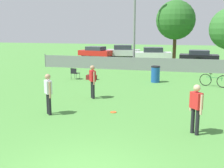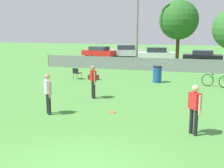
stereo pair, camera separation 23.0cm
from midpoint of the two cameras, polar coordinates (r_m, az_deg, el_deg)
fence_backline at (r=23.81m, az=10.72°, el=3.86°), size 21.57×0.07×1.21m
light_pole at (r=25.25m, az=5.47°, el=15.96°), size 0.90×0.36×9.71m
tree_near_pole at (r=27.08m, az=13.65°, el=12.50°), size 3.59×3.59×6.10m
player_defender_red at (r=14.12m, az=-3.38°, el=0.99°), size 0.42×0.47×1.68m
player_thrower_red at (r=9.60m, az=17.07°, el=-4.28°), size 0.43×0.46×1.68m
player_receiver_white at (r=11.69m, az=-12.32°, el=-1.36°), size 0.44×0.45×1.68m
frisbee_disc at (r=11.87m, az=0.76°, el=-5.73°), size 0.27×0.27×0.03m
folding_chair_sideline at (r=19.83m, az=-6.84°, el=2.33°), size 0.56×0.56×0.79m
bicycle_sideline at (r=18.12m, az=20.76°, el=0.60°), size 1.70×0.68×0.80m
trash_bin at (r=18.70m, az=9.53°, el=1.97°), size 0.59×0.59×1.08m
gear_bag_sideline at (r=19.63m, az=-3.46°, el=1.38°), size 0.70×0.39×0.34m
parked_car_red at (r=35.77m, az=-2.45°, el=6.56°), size 4.44×2.59×1.34m
parked_car_silver at (r=36.07m, az=3.18°, el=6.66°), size 4.43×2.35×1.50m
parked_car_white at (r=32.40m, az=9.20°, el=6.03°), size 4.36×2.45×1.46m
parked_car_dark at (r=31.31m, az=18.12°, el=5.36°), size 3.99×1.89×1.30m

